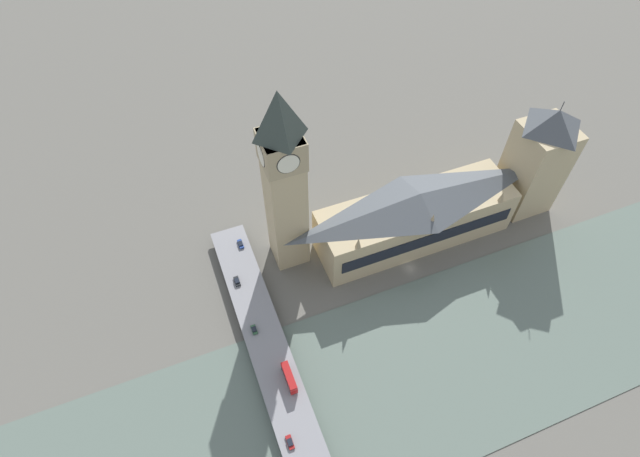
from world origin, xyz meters
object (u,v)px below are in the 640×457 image
object	(u,v)px
parliament_hall	(416,216)
car_southbound_mid	(254,330)
road_bridge	(292,416)
clock_tower	(284,181)
victoria_tower	(537,160)
double_decker_bus_lead	(289,377)
car_southbound_lead	(237,281)
car_northbound_lead	(290,442)
car_northbound_tail	(241,244)

from	to	relation	value
parliament_hall	car_southbound_mid	xyz separation A→B (m)	(-20.31, 75.11, -8.00)
road_bridge	car_southbound_mid	xyz separation A→B (m)	(33.20, 2.65, 1.58)
road_bridge	clock_tower	bearing A→B (deg)	-18.61
victoria_tower	road_bridge	size ratio (longest dim) A/B	0.33
clock_tower	victoria_tower	bearing A→B (deg)	-95.53
double_decker_bus_lead	car_southbound_lead	world-z (taller)	double_decker_bus_lead
victoria_tower	double_decker_bus_lead	size ratio (longest dim) A/B	5.28
road_bridge	double_decker_bus_lead	world-z (taller)	double_decker_bus_lead
victoria_tower	road_bridge	bearing A→B (deg)	112.92
parliament_hall	clock_tower	world-z (taller)	clock_tower
clock_tower	car_northbound_lead	world-z (taller)	clock_tower
car_northbound_lead	car_southbound_mid	size ratio (longest dim) A/B	1.15
victoria_tower	car_northbound_tail	bearing A→B (deg)	81.43
parliament_hall	car_southbound_mid	world-z (taller)	parliament_hall
parliament_hall	double_decker_bus_lead	xyz separation A→B (m)	(-42.45, 69.39, -6.07)
car_northbound_lead	car_northbound_tail	xyz separation A→B (m)	(80.11, -6.73, 0.03)
car_northbound_lead	car_northbound_tail	bearing A→B (deg)	-4.80
clock_tower	double_decker_bus_lead	xyz separation A→B (m)	(-52.70, 18.39, -36.11)
victoria_tower	car_northbound_tail	xyz separation A→B (m)	(18.58, 123.37, -20.13)
car_southbound_lead	car_northbound_tail	bearing A→B (deg)	-20.17
double_decker_bus_lead	car_northbound_lead	size ratio (longest dim) A/B	2.36
clock_tower	victoria_tower	distance (m)	107.23
car_northbound_tail	clock_tower	bearing A→B (deg)	-114.81
car_southbound_lead	car_southbound_mid	distance (m)	22.15
car_southbound_lead	car_southbound_mid	bearing A→B (deg)	-179.47
clock_tower	car_southbound_mid	xyz separation A→B (m)	(-30.56, 24.12, -38.05)
parliament_hall	car_northbound_tail	bearing A→B (deg)	74.91
victoria_tower	car_southbound_mid	size ratio (longest dim) A/B	14.35
clock_tower	car_southbound_lead	xyz separation A→B (m)	(-8.41, 24.32, -38.04)
victoria_tower	double_decker_bus_lead	xyz separation A→B (m)	(-42.51, 123.61, -18.15)
car_southbound_mid	victoria_tower	bearing A→B (deg)	-81.05
car_northbound_tail	car_southbound_lead	size ratio (longest dim) A/B	1.05
road_bridge	car_southbound_lead	bearing A→B (deg)	2.95
double_decker_bus_lead	car_northbound_tail	world-z (taller)	double_decker_bus_lead
car_northbound_lead	car_southbound_lead	world-z (taller)	car_southbound_lead
parliament_hall	clock_tower	bearing A→B (deg)	78.63
road_bridge	double_decker_bus_lead	bearing A→B (deg)	-15.53
car_northbound_lead	car_southbound_mid	bearing A→B (deg)	-1.06
car_southbound_lead	car_southbound_mid	world-z (taller)	car_southbound_mid
road_bridge	car_southbound_lead	distance (m)	55.44
double_decker_bus_lead	car_northbound_lead	xyz separation A→B (m)	(-19.02, 6.49, -2.01)
clock_tower	parliament_hall	bearing A→B (deg)	-101.37
car_southbound_mid	car_northbound_lead	bearing A→B (deg)	178.94
parliament_hall	car_northbound_lead	distance (m)	97.98
clock_tower	victoria_tower	xyz separation A→B (m)	(-10.19, -105.22, -17.97)
car_northbound_lead	road_bridge	bearing A→B (deg)	-23.20
road_bridge	victoria_tower	bearing A→B (deg)	-67.08
parliament_hall	victoria_tower	size ratio (longest dim) A/B	1.47
victoria_tower	clock_tower	bearing A→B (deg)	84.47
victoria_tower	car_northbound_lead	world-z (taller)	victoria_tower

